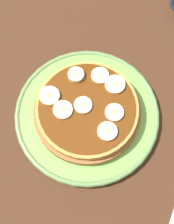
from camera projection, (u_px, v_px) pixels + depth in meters
ground_plane at (87, 119)px, 62.50cm from camera, size 140.00×140.00×3.00cm
plate at (87, 115)px, 60.26cm from camera, size 26.24×26.24×1.66cm
pancake_stack at (87, 110)px, 58.35cm from camera, size 19.25×19.07×3.26cm
banana_slice_0 at (83, 105)px, 56.70cm from camera, size 3.14×3.14×0.72cm
banana_slice_1 at (50, 96)px, 57.19cm from camera, size 3.54×3.54×0.92cm
banana_slice_2 at (114, 113)px, 56.22cm from camera, size 3.22×3.22×0.72cm
banana_slice_3 at (76, 75)px, 58.57cm from camera, size 2.88×2.88×1.03cm
banana_slice_4 at (107, 131)px, 55.02cm from camera, size 3.35×3.35×0.78cm
banana_slice_5 at (115, 85)px, 58.04cm from camera, size 3.57×3.57×0.78cm
banana_slice_6 at (63, 110)px, 56.40cm from camera, size 3.38×3.38×0.70cm
banana_slice_7 at (98, 75)px, 58.74cm from camera, size 3.18×3.18×0.71cm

